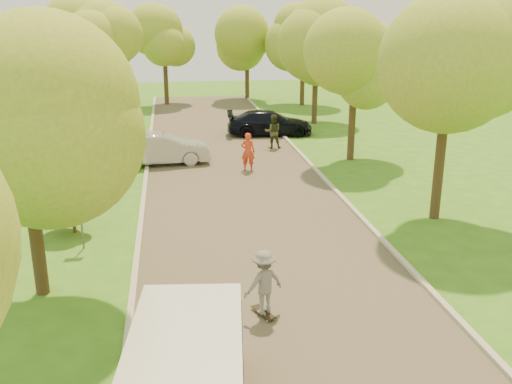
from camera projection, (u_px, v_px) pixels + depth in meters
ground at (282, 293)px, 15.67m from camera, size 100.00×100.00×0.00m
road at (244, 201)px, 23.21m from camera, size 8.00×60.00×0.01m
curb_left at (143, 205)px, 22.61m from camera, size 0.18×60.00×0.12m
curb_right at (340, 195)px, 23.77m from camera, size 0.18×60.00×0.12m
street_sign at (79, 203)px, 18.13m from camera, size 0.55×0.06×2.17m
red_shrub at (72, 203)px, 19.61m from camera, size 1.70×1.70×1.95m
tree_l_mida at (28, 105)px, 14.14m from camera, size 4.71×4.60×7.39m
tree_l_midb at (75, 79)px, 24.60m from camera, size 4.30×4.20×6.62m
tree_l_far at (106, 45)px, 33.82m from camera, size 4.92×4.80×7.79m
tree_r_mida at (455, 67)px, 19.71m from camera, size 5.13×5.00×7.95m
tree_r_midb at (359, 64)px, 28.33m from camera, size 4.51×4.40×7.01m
tree_r_far at (320, 36)px, 37.55m from camera, size 5.33×5.20×8.34m
tree_bg_a at (83, 41)px, 41.05m from camera, size 5.12×5.00×7.72m
tree_bg_b at (306, 35)px, 45.32m from camera, size 5.12×5.00×7.95m
tree_bg_c at (167, 42)px, 45.77m from camera, size 4.92×4.80×7.33m
tree_bg_d at (249, 37)px, 48.58m from camera, size 5.12×5.00×7.72m
silver_sedan at (162, 149)px, 28.61m from camera, size 4.85×1.98×1.56m
dark_sedan at (270, 123)px, 35.41m from camera, size 5.43×2.55×1.53m
longboard at (264, 312)px, 14.46m from camera, size 0.56×0.88×0.10m
skateboarder at (264, 282)px, 14.20m from camera, size 1.24×1.00×1.68m
person_striped at (248, 152)px, 27.44m from camera, size 0.78×0.62×1.86m
person_olive at (273, 132)px, 31.89m from camera, size 0.98×0.79×1.91m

